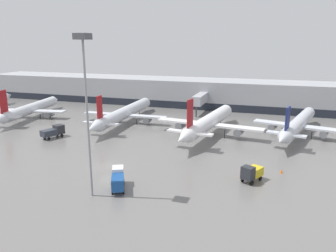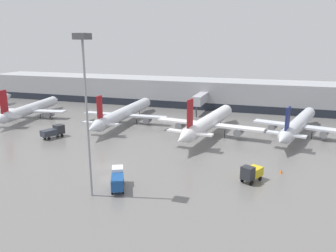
{
  "view_description": "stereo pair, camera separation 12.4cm",
  "coord_description": "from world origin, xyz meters",
  "views": [
    {
      "loc": [
        27.38,
        -48.1,
        21.21
      ],
      "look_at": [
        5.07,
        19.7,
        3.0
      ],
      "focal_mm": 35.0,
      "sensor_mm": 36.0,
      "label": 1
    },
    {
      "loc": [
        27.5,
        -48.06,
        21.21
      ],
      "look_at": [
        5.07,
        19.7,
        3.0
      ],
      "focal_mm": 35.0,
      "sensor_mm": 36.0,
      "label": 2
    }
  ],
  "objects": [
    {
      "name": "traffic_cone_1",
      "position": [
        29.42,
        6.46,
        0.32
      ],
      "size": [
        0.49,
        0.49,
        0.64
      ],
      "color": "orange",
      "rests_on": "ground_plane"
    },
    {
      "name": "parked_jet_5",
      "position": [
        33.02,
        31.09,
        2.98
      ],
      "size": [
        20.46,
        34.66,
        8.91
      ],
      "rotation": [
        0.0,
        0.0,
        1.33
      ],
      "color": "silver",
      "rests_on": "ground_plane"
    },
    {
      "name": "parked_jet_1",
      "position": [
        -39.5,
        27.46,
        2.61
      ],
      "size": [
        20.96,
        33.94,
        9.65
      ],
      "rotation": [
        0.0,
        0.0,
        1.75
      ],
      "color": "silver",
      "rests_on": "ground_plane"
    },
    {
      "name": "service_truck_0",
      "position": [
        6.17,
        -7.52,
        1.59
      ],
      "size": [
        3.88,
        5.62,
        2.82
      ],
      "rotation": [
        0.0,
        0.0,
        2.02
      ],
      "color": "#19478C",
      "rests_on": "ground_plane"
    },
    {
      "name": "ground_plane",
      "position": [
        0.0,
        0.0,
        0.0
      ],
      "size": [
        320.0,
        320.0,
        0.0
      ],
      "primitive_type": "plane",
      "color": "slate"
    },
    {
      "name": "traffic_cone_2",
      "position": [
        -22.78,
        17.59,
        0.29
      ],
      "size": [
        0.48,
        0.48,
        0.58
      ],
      "color": "orange",
      "rests_on": "ground_plane"
    },
    {
      "name": "apron_light_mast_0",
      "position": [
        3.69,
        -10.77,
        17.19
      ],
      "size": [
        1.8,
        1.8,
        22.39
      ],
      "color": "gray",
      "rests_on": "ground_plane"
    },
    {
      "name": "service_truck_1",
      "position": [
        24.87,
        1.41,
        1.5
      ],
      "size": [
        3.43,
        4.34,
        2.73
      ],
      "rotation": [
        0.0,
        0.0,
        4.24
      ],
      "color": "gold",
      "rests_on": "ground_plane"
    },
    {
      "name": "parked_jet_0",
      "position": [
        -10.98,
        30.7,
        2.71
      ],
      "size": [
        23.61,
        39.5,
        9.5
      ],
      "rotation": [
        0.0,
        0.0,
        1.6
      ],
      "color": "silver",
      "rests_on": "ground_plane"
    },
    {
      "name": "terminal_building",
      "position": [
        0.02,
        61.94,
        4.49
      ],
      "size": [
        160.0,
        27.05,
        9.0
      ],
      "color": "#9EA0A5",
      "rests_on": "ground_plane"
    },
    {
      "name": "service_truck_3",
      "position": [
        -20.19,
        12.36,
        1.51
      ],
      "size": [
        3.87,
        5.62,
        2.74
      ],
      "rotation": [
        0.0,
        0.0,
        1.19
      ],
      "color": "#2D333D",
      "rests_on": "ground_plane"
    },
    {
      "name": "parked_jet_2",
      "position": [
        13.19,
        25.45,
        3.23
      ],
      "size": [
        25.73,
        35.73,
        10.39
      ],
      "rotation": [
        0.0,
        0.0,
        1.44
      ],
      "color": "white",
      "rests_on": "ground_plane"
    }
  ]
}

